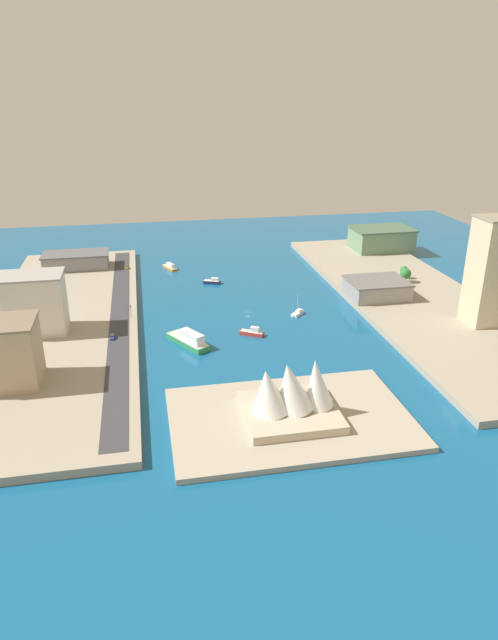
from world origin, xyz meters
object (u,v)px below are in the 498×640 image
Objects in this scene: hotel_broad_white at (29,304)px; warehouse_low_gray at (76,260)px; sailboat_small_white at (298,313)px; traffic_light_waterfront at (131,309)px; tugboat_red at (252,332)px; office_block_beige at (489,272)px; terminal_long_green at (381,239)px; ferry_green_doubledeck at (189,340)px; hatchback_blue at (112,337)px; taxi_yellow_cab at (127,267)px; opera_landmark at (290,394)px; carpark_squat_concrete at (377,288)px; water_taxi_orange at (170,267)px; patrol_launch_navy at (212,281)px.

hotel_broad_white is 99.26m from warehouse_low_gray.
traffic_light_waterfront is at bearing -3.16° from sailboat_small_white.
tugboat_red is at bearing 36.42° from sailboat_small_white.
terminal_long_green is at bearing -92.76° from office_block_beige.
hotel_broad_white is at bearing -17.43° from ferry_green_doubledeck.
terminal_long_green is at bearing -139.28° from ferry_green_doubledeck.
hotel_broad_white is (125.87, 3.86, 15.70)m from sailboat_small_white.
sailboat_small_white is at bearing -168.15° from hatchback_blue.
taxi_yellow_cab reaches higher than tugboat_red.
warehouse_low_gray reaches higher than sailboat_small_white.
ferry_green_doubledeck is 62.64m from sailboat_small_white.
sailboat_small_white reaches higher than traffic_light_waterfront.
opera_landmark is (116.27, 192.13, 0.06)m from terminal_long_green.
sailboat_small_white is at bearing -107.54° from opera_landmark.
office_block_beige is at bearing 128.50° from carpark_squat_concrete.
opera_landmark is at bearing 114.41° from warehouse_low_gray.
traffic_light_waterfront is at bearing -13.12° from office_block_beige.
hatchback_blue is (32.34, 109.86, 2.72)m from water_taxi_orange.
hotel_broad_white reaches higher than water_taxi_orange.
office_block_beige is at bearing -151.22° from opera_landmark.
hotel_broad_white is 40.47m from hatchback_blue.
warehouse_low_gray is 31.47m from taxi_yellow_cab.
traffic_light_waterfront is at bearing 91.77° from taxi_yellow_cab.
hatchback_blue is at bearing 73.60° from water_taxi_orange.
ferry_green_doubledeck is 0.78× the size of opera_landmark.
hatchback_blue reaches higher than taxi_yellow_cab.
warehouse_low_gray reaches higher than hatchback_blue.
sailboat_small_white is at bearing 134.36° from taxi_yellow_cab.
water_taxi_orange is 187.00m from opera_landmark.
water_taxi_orange is at bearing 176.45° from warehouse_low_gray.
sailboat_small_white is at bearing 12.13° from carpark_squat_concrete.
traffic_light_waterfront reaches higher than taxi_yellow_cab.
hotel_broad_white reaches higher than sailboat_small_white.
sailboat_small_white is 126.90m from hotel_broad_white.
carpark_squat_concrete reaches higher than sailboat_small_white.
taxi_yellow_cab is (57.05, -107.07, 2.56)m from tugboat_red.
patrol_launch_navy is 94.61m from carpark_squat_concrete.
sailboat_small_white is 67.29m from patrol_launch_navy.
ferry_green_doubledeck is 109.14m from carpark_squat_concrete.
patrol_launch_navy is at bearing -104.52° from ferry_green_doubledeck.
terminal_long_green is at bearing -154.30° from hotel_broad_white.
patrol_launch_navy is 0.28× the size of warehouse_low_gray.
tugboat_red is 165.17m from terminal_long_green.
water_taxi_orange is 2.24× the size of traffic_light_waterfront.
taxi_yellow_cab is at bearing -36.02° from office_block_beige.
opera_landmark reaches higher than hatchback_blue.
hotel_broad_white is 45.43m from traffic_light_waterfront.
terminal_long_green is 1.01× the size of warehouse_low_gray.
sailboat_small_white is at bearing 122.63° from water_taxi_orange.
taxi_yellow_cab is 0.16× the size of opera_landmark.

